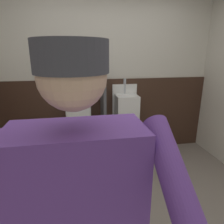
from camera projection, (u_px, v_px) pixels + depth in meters
wall_back at (105, 70)px, 3.13m from camera, size 4.00×0.12×2.72m
wainscot_band_back at (106, 116)px, 3.28m from camera, size 3.40×0.03×1.23m
urinal_left at (78, 111)px, 3.02m from camera, size 0.40×0.34×1.24m
urinal_middle at (126, 109)px, 3.14m from camera, size 0.40×0.34×1.24m
privacy_divider_panel at (103, 100)px, 2.96m from camera, size 0.04×0.40×0.90m
person at (80, 219)px, 0.79m from camera, size 0.71×0.60×1.67m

